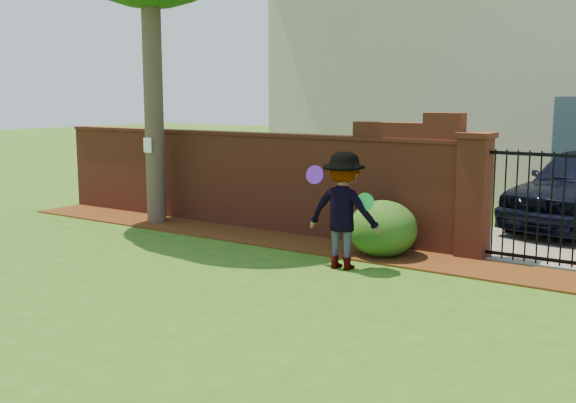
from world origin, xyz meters
The scene contains 11 objects.
ground centered at (0.00, 0.00, -0.01)m, with size 80.00×80.00×0.01m, color #2D5816.
mulch_bed centered at (-0.95, 3.34, 0.01)m, with size 11.10×1.08×0.03m, color #3D1F0B.
brick_wall centered at (-2.01, 4.00, 0.93)m, with size 8.70×0.31×2.16m.
pillar_left centered at (2.40, 4.00, 0.96)m, with size 0.50×0.50×1.88m.
iron_gate centered at (3.50, 4.00, 0.85)m, with size 1.78×0.03×1.60m.
house centered at (1.00, 12.00, 3.16)m, with size 12.40×6.40×6.30m.
paper_notice centered at (-3.60, 3.21, 1.50)m, with size 0.20×0.01×0.28m, color white.
shrub_left centered at (1.26, 3.30, 0.43)m, with size 1.05×1.05×0.86m, color #184D17.
man centered at (1.11, 2.33, 0.82)m, with size 1.06×0.61×1.64m, color gray.
frisbee_purple centered at (0.74, 2.19, 1.32)m, with size 0.26×0.26×0.02m, color #571DB6.
frisbee_green centered at (1.46, 2.34, 0.98)m, with size 0.25×0.25×0.02m, color green.
Camera 1 is at (5.74, -5.78, 2.39)m, focal length 42.30 mm.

